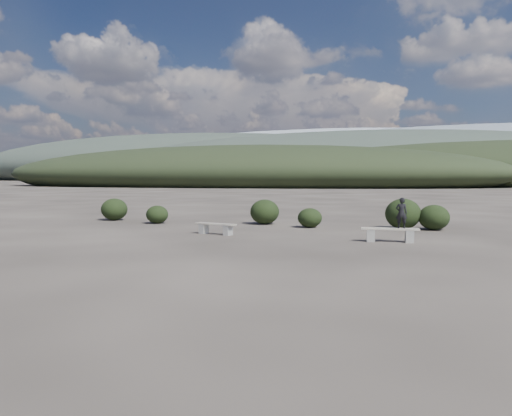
# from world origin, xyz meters

# --- Properties ---
(ground) EXTENTS (1200.00, 1200.00, 0.00)m
(ground) POSITION_xyz_m (0.00, 0.00, 0.00)
(ground) COLOR #2A2521
(ground) RESTS_ON ground
(bench_left) EXTENTS (1.67, 0.80, 0.41)m
(bench_left) POSITION_xyz_m (-1.55, 5.01, 0.25)
(bench_left) COLOR gray
(bench_left) RESTS_ON ground
(bench_right) EXTENTS (1.85, 0.48, 0.46)m
(bench_right) POSITION_xyz_m (4.65, 4.37, 0.28)
(bench_right) COLOR gray
(bench_right) RESTS_ON ground
(seated_person) EXTENTS (0.37, 0.25, 1.00)m
(seated_person) POSITION_xyz_m (5.00, 4.39, 0.96)
(seated_person) COLOR black
(seated_person) RESTS_ON bench_right
(shrub_a) EXTENTS (1.00, 1.00, 0.82)m
(shrub_a) POSITION_xyz_m (-5.51, 8.43, 0.41)
(shrub_a) COLOR black
(shrub_a) RESTS_ON ground
(shrub_b) EXTENTS (1.29, 1.29, 1.11)m
(shrub_b) POSITION_xyz_m (-0.69, 9.29, 0.55)
(shrub_b) COLOR black
(shrub_b) RESTS_ON ground
(shrub_c) EXTENTS (1.02, 1.02, 0.82)m
(shrub_c) POSITION_xyz_m (1.47, 8.32, 0.41)
(shrub_c) COLOR black
(shrub_c) RESTS_ON ground
(shrub_d) EXTENTS (1.42, 1.42, 1.24)m
(shrub_d) POSITION_xyz_m (5.22, 8.64, 0.62)
(shrub_d) COLOR black
(shrub_d) RESTS_ON ground
(shrub_e) EXTENTS (1.21, 1.21, 1.01)m
(shrub_e) POSITION_xyz_m (6.41, 8.58, 0.50)
(shrub_e) COLOR black
(shrub_e) RESTS_ON ground
(shrub_f) EXTENTS (1.26, 1.26, 1.07)m
(shrub_f) POSITION_xyz_m (-8.26, 9.45, 0.53)
(shrub_f) COLOR black
(shrub_f) RESTS_ON ground
(mountain_ridges) EXTENTS (500.00, 400.00, 56.00)m
(mountain_ridges) POSITION_xyz_m (-7.48, 339.06, 10.84)
(mountain_ridges) COLOR black
(mountain_ridges) RESTS_ON ground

